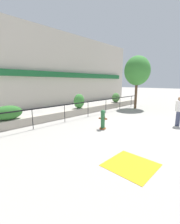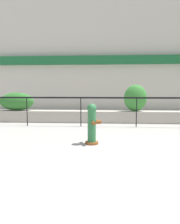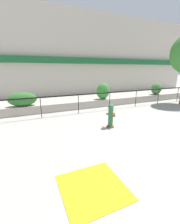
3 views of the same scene
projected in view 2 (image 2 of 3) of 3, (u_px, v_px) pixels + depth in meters
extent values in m
plane|color=#9E9991|center=(180.00, 179.00, 3.55)|extent=(120.00, 120.00, 0.00)
cube|color=beige|center=(122.00, 52.00, 15.03)|extent=(30.00, 1.00, 8.00)
cube|color=#195B2D|center=(123.00, 60.00, 14.42)|extent=(27.00, 0.36, 0.56)
cube|color=#ADA393|center=(133.00, 117.00, 9.48)|extent=(18.00, 0.70, 0.50)
cube|color=black|center=(137.00, 98.00, 8.29)|extent=(15.00, 0.05, 0.06)
cylinder|color=black|center=(27.00, 111.00, 8.62)|extent=(0.04, 0.04, 1.15)
cylinder|color=black|center=(81.00, 112.00, 8.49)|extent=(0.04, 0.04, 1.15)
cylinder|color=black|center=(136.00, 112.00, 8.35)|extent=(0.04, 0.04, 1.15)
ellipsoid|color=#2D6B28|center=(17.00, 101.00, 9.74)|extent=(1.57, 0.70, 0.80)
ellipsoid|color=#387F33|center=(135.00, 98.00, 9.38)|extent=(0.98, 0.62, 1.14)
cylinder|color=brown|center=(92.00, 143.00, 5.83)|extent=(0.45, 0.45, 0.06)
cylinder|color=#286638|center=(92.00, 126.00, 5.78)|extent=(0.28, 0.28, 0.85)
sphere|color=#286638|center=(92.00, 108.00, 5.73)|extent=(0.25, 0.25, 0.25)
cylinder|color=brown|center=(98.00, 122.00, 5.82)|extent=(0.17, 0.15, 0.11)
cylinder|color=brown|center=(94.00, 123.00, 5.60)|extent=(0.13, 0.15, 0.09)
cylinder|color=brown|center=(90.00, 121.00, 5.94)|extent=(0.13, 0.15, 0.09)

